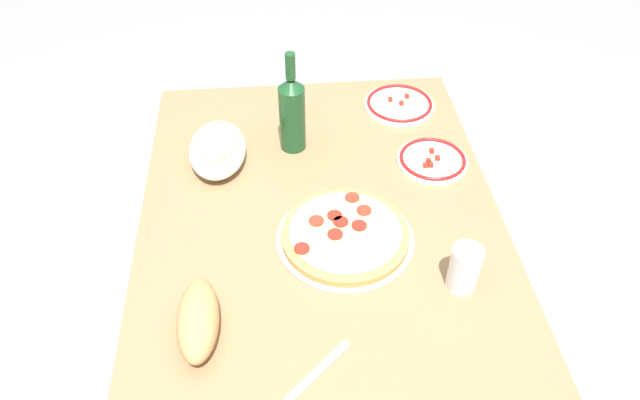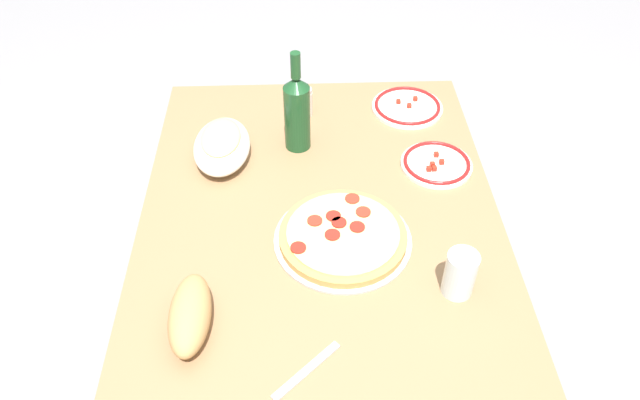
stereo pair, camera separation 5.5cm
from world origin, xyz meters
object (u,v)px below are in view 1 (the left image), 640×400
(pepperoni_pizza, at_px, (345,235))
(bread_loaf, at_px, (198,320))
(dining_table, at_px, (320,243))
(side_plate_far, at_px, (432,160))
(side_plate_near, at_px, (399,104))
(wine_bottle, at_px, (292,112))
(water_glass, at_px, (465,268))
(baked_pasta_dish, at_px, (217,148))
(spice_shaker, at_px, (299,103))

(pepperoni_pizza, distance_m, bread_loaf, 0.39)
(dining_table, distance_m, side_plate_far, 0.37)
(pepperoni_pizza, distance_m, side_plate_near, 0.57)
(wine_bottle, height_order, bread_loaf, wine_bottle)
(pepperoni_pizza, xyz_separation_m, side_plate_far, (0.26, -0.27, -0.01))
(water_glass, distance_m, side_plate_far, 0.42)
(side_plate_far, bearing_deg, water_glass, 175.75)
(wine_bottle, distance_m, bread_loaf, 0.63)
(baked_pasta_dish, distance_m, water_glass, 0.72)
(wine_bottle, distance_m, side_plate_near, 0.38)
(bread_loaf, bearing_deg, side_plate_far, -50.63)
(baked_pasta_dish, xyz_separation_m, bread_loaf, (-0.55, 0.02, -0.00))
(side_plate_near, bearing_deg, bread_loaf, 143.70)
(dining_table, distance_m, side_plate_near, 0.51)
(pepperoni_pizza, bearing_deg, baked_pasta_dish, 43.29)
(wine_bottle, bearing_deg, side_plate_far, -105.78)
(dining_table, xyz_separation_m, side_plate_near, (0.41, -0.27, 0.13))
(side_plate_near, height_order, spice_shaker, spice_shaker)
(wine_bottle, bearing_deg, bread_loaf, 159.15)
(side_plate_far, relative_size, bread_loaf, 0.94)
(bread_loaf, bearing_deg, pepperoni_pizza, -55.03)
(side_plate_near, bearing_deg, wine_bottle, 116.30)
(dining_table, relative_size, pepperoni_pizza, 3.50)
(dining_table, relative_size, side_plate_near, 5.38)
(wine_bottle, xyz_separation_m, spice_shaker, (0.15, -0.02, -0.07))
(side_plate_near, bearing_deg, baked_pasta_dish, 110.82)
(dining_table, xyz_separation_m, side_plate_far, (0.15, -0.31, 0.13))
(baked_pasta_dish, height_order, wine_bottle, wine_bottle)
(wine_bottle, relative_size, side_plate_far, 1.52)
(wine_bottle, bearing_deg, water_glass, -147.02)
(baked_pasta_dish, bearing_deg, wine_bottle, -78.84)
(baked_pasta_dish, relative_size, bread_loaf, 1.19)
(baked_pasta_dish, bearing_deg, bread_loaf, 177.84)
(pepperoni_pizza, xyz_separation_m, water_glass, (-0.16, -0.24, 0.04))
(side_plate_near, distance_m, spice_shaker, 0.30)
(water_glass, relative_size, spice_shaker, 1.25)
(baked_pasta_dish, distance_m, bread_loaf, 0.55)
(water_glass, bearing_deg, dining_table, 47.28)
(dining_table, bearing_deg, baked_pasta_dish, 49.86)
(baked_pasta_dish, relative_size, water_glass, 2.20)
(spice_shaker, bearing_deg, dining_table, -176.26)
(water_glass, relative_size, bread_loaf, 0.54)
(water_glass, bearing_deg, pepperoni_pizza, 56.58)
(baked_pasta_dish, bearing_deg, spice_shaker, -50.79)
(baked_pasta_dish, relative_size, side_plate_near, 1.15)
(side_plate_near, xyz_separation_m, side_plate_far, (-0.26, -0.04, 0.00))
(baked_pasta_dish, bearing_deg, pepperoni_pizza, -136.71)
(side_plate_far, bearing_deg, pepperoni_pizza, 134.05)
(side_plate_near, bearing_deg, spice_shaker, 92.95)
(pepperoni_pizza, distance_m, wine_bottle, 0.39)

